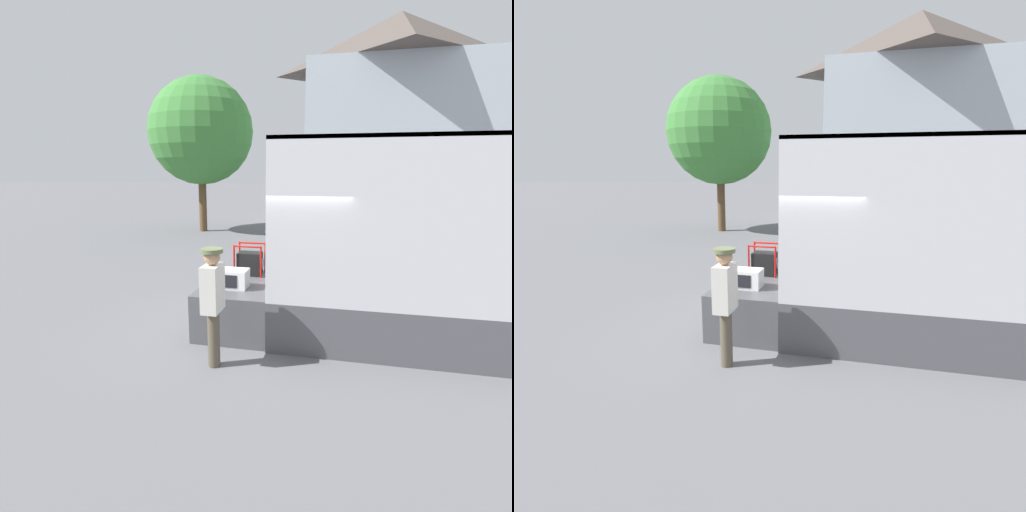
% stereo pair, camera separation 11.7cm
% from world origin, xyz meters
% --- Properties ---
extents(ground_plane, '(160.00, 160.00, 0.00)m').
position_xyz_m(ground_plane, '(0.00, 0.00, 0.00)').
color(ground_plane, slate).
extents(tailgate_deck, '(1.31, 2.09, 0.83)m').
position_xyz_m(tailgate_deck, '(-0.66, 0.00, 0.42)').
color(tailgate_deck, '#4C4C51').
rests_on(tailgate_deck, ground).
extents(microwave, '(0.49, 0.40, 0.33)m').
position_xyz_m(microwave, '(-0.71, -0.38, 1.00)').
color(microwave, white).
rests_on(microwave, tailgate_deck).
extents(portable_generator, '(0.57, 0.44, 0.62)m').
position_xyz_m(portable_generator, '(-0.64, 0.56, 1.07)').
color(portable_generator, black).
rests_on(portable_generator, tailgate_deck).
extents(worker_person, '(0.32, 0.44, 1.79)m').
position_xyz_m(worker_person, '(-0.65, -1.67, 1.11)').
color(worker_person, brown).
rests_on(worker_person, ground).
extents(house_backdrop, '(8.43, 7.83, 10.12)m').
position_xyz_m(house_backdrop, '(3.20, 14.72, 5.16)').
color(house_backdrop, '#A8B2BC').
rests_on(house_backdrop, ground).
extents(street_tree, '(4.76, 4.76, 6.94)m').
position_xyz_m(street_tree, '(-5.52, 10.97, 4.55)').
color(street_tree, brown).
rests_on(street_tree, ground).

